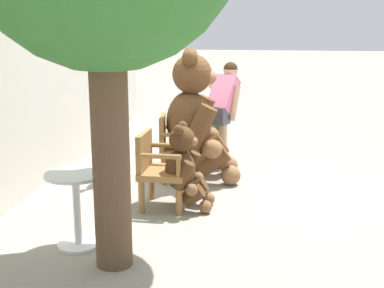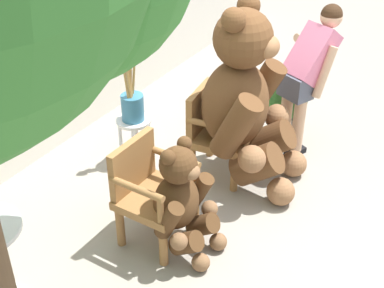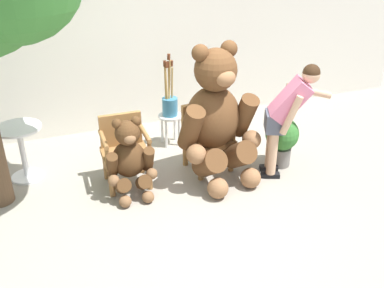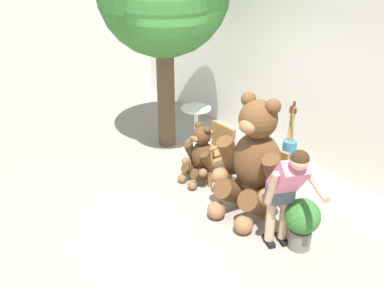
# 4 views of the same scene
# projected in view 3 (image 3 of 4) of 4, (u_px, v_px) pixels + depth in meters

# --- Properties ---
(ground_plane) EXTENTS (60.00, 60.00, 0.00)m
(ground_plane) POSITION_uv_depth(u_px,v_px,m) (186.00, 201.00, 5.05)
(ground_plane) COLOR gray
(back_wall) EXTENTS (10.00, 0.16, 2.80)m
(back_wall) POSITION_uv_depth(u_px,v_px,m) (130.00, 37.00, 6.40)
(back_wall) COLOR silver
(back_wall) RESTS_ON ground
(wooden_chair_left) EXTENTS (0.57, 0.53, 0.86)m
(wooden_chair_left) POSITION_uv_depth(u_px,v_px,m) (125.00, 149.00, 5.24)
(wooden_chair_left) COLOR olive
(wooden_chair_left) RESTS_ON ground
(wooden_chair_right) EXTENTS (0.63, 0.59, 0.86)m
(wooden_chair_right) POSITION_uv_depth(u_px,v_px,m) (206.00, 135.00, 5.58)
(wooden_chair_right) COLOR olive
(wooden_chair_right) RESTS_ON ground
(teddy_bear_large) EXTENTS (1.05, 1.04, 1.72)m
(teddy_bear_large) POSITION_uv_depth(u_px,v_px,m) (217.00, 116.00, 5.18)
(teddy_bear_large) COLOR brown
(teddy_bear_large) RESTS_ON ground
(teddy_bear_small) EXTENTS (0.59, 0.56, 0.98)m
(teddy_bear_small) POSITION_uv_depth(u_px,v_px,m) (130.00, 158.00, 4.99)
(teddy_bear_small) COLOR #4C3019
(teddy_bear_small) RESTS_ON ground
(person_visitor) EXTENTS (0.89, 0.51, 1.48)m
(person_visitor) POSITION_uv_depth(u_px,v_px,m) (287.00, 111.00, 5.19)
(person_visitor) COLOR black
(person_visitor) RESTS_ON ground
(white_stool) EXTENTS (0.34, 0.34, 0.46)m
(white_stool) POSITION_uv_depth(u_px,v_px,m) (170.00, 122.00, 6.21)
(white_stool) COLOR silver
(white_stool) RESTS_ON ground
(brush_bucket) EXTENTS (0.22, 0.22, 0.90)m
(brush_bucket) POSITION_uv_depth(u_px,v_px,m) (170.00, 102.00, 6.07)
(brush_bucket) COLOR teal
(brush_bucket) RESTS_ON white_stool
(round_side_table) EXTENTS (0.56, 0.56, 0.72)m
(round_side_table) POSITION_uv_depth(u_px,v_px,m) (22.00, 147.00, 5.32)
(round_side_table) COLOR silver
(round_side_table) RESTS_ON ground
(potted_plant) EXTENTS (0.44, 0.44, 0.68)m
(potted_plant) POSITION_uv_depth(u_px,v_px,m) (282.00, 138.00, 5.64)
(potted_plant) COLOR slate
(potted_plant) RESTS_ON ground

